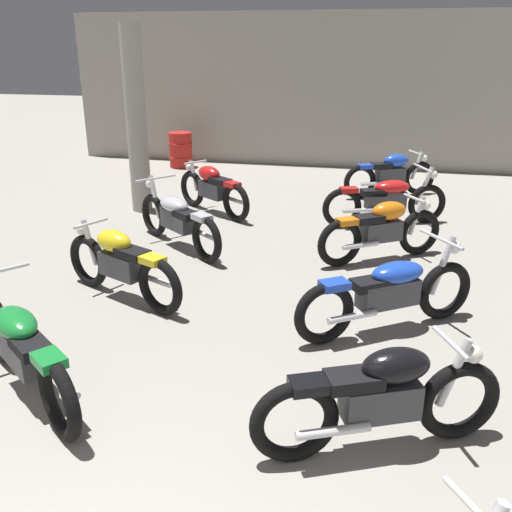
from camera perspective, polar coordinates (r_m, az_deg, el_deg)
The scene contains 12 objects.
back_wall at distance 14.16m, azimuth 7.50°, elevation 16.21°, with size 12.97×0.24×3.60m, color #9E998E.
support_pillar at distance 10.33m, azimuth -12.04°, elevation 13.17°, with size 0.36×0.36×3.20m, color #9E998E.
motorcycle_left_row_1 at distance 5.27m, azimuth -22.59°, elevation -8.54°, with size 1.80×1.39×0.97m.
motorcycle_left_row_2 at distance 6.82m, azimuth -13.54°, elevation -0.70°, with size 1.83×0.93×0.88m.
motorcycle_left_row_3 at distance 8.43m, azimuth -7.93°, elevation 3.76°, with size 1.76×1.45×0.97m.
motorcycle_left_row_4 at distance 10.13m, azimuth -4.42°, elevation 6.84°, with size 1.65×1.25×0.88m.
motorcycle_right_row_1 at distance 4.35m, azimuth 12.62°, elevation -13.76°, with size 1.84×0.91×0.88m.
motorcycle_right_row_2 at distance 6.07m, azimuth 13.35°, elevation -3.51°, with size 1.85×1.32×0.97m.
motorcycle_right_row_3 at distance 8.04m, azimuth 12.65°, elevation 2.67°, with size 1.70×1.19×0.88m.
motorcycle_right_row_4 at distance 9.68m, azimuth 13.06°, elevation 5.65°, with size 2.05×1.02×0.97m.
motorcycle_right_row_5 at distance 11.59m, azimuth 13.51°, elevation 8.10°, with size 1.80×1.01×0.88m.
oil_drum at distance 14.20m, azimuth -7.64°, elevation 10.61°, with size 0.59×0.59×0.85m.
Camera 1 is at (1.36, -0.85, 2.89)m, focal length 39.48 mm.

